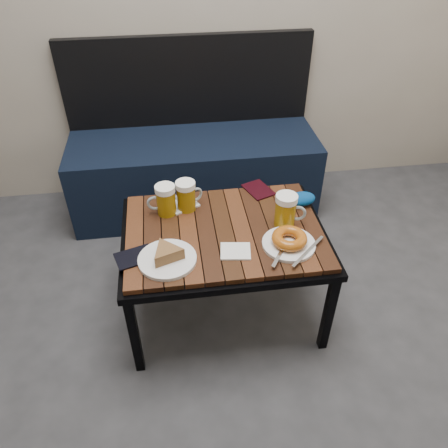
{
  "coord_description": "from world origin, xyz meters",
  "views": [
    {
      "loc": [
        -0.17,
        -0.47,
        1.6
      ],
      "look_at": [
        0.02,
        0.9,
        0.5
      ],
      "focal_mm": 35.0,
      "sensor_mm": 36.0,
      "label": 1
    }
  ],
  "objects": [
    {
      "name": "bench",
      "position": [
        -0.03,
        1.76,
        0.27
      ],
      "size": [
        1.4,
        0.5,
        0.95
      ],
      "color": "black",
      "rests_on": "ground"
    },
    {
      "name": "cafe_table",
      "position": [
        0.02,
        0.9,
        0.43
      ],
      "size": [
        0.84,
        0.62,
        0.47
      ],
      "color": "black",
      "rests_on": "ground"
    },
    {
      "name": "beer_mug_left",
      "position": [
        -0.21,
        1.05,
        0.54
      ],
      "size": [
        0.12,
        0.08,
        0.14
      ],
      "rotation": [
        0.0,
        0.0,
        3.14
      ],
      "color": "#8E690B",
      "rests_on": "cafe_table"
    },
    {
      "name": "beer_mug_centre",
      "position": [
        -0.12,
        1.07,
        0.54
      ],
      "size": [
        0.13,
        0.11,
        0.14
      ],
      "rotation": [
        0.0,
        0.0,
        0.46
      ],
      "color": "#8E690B",
      "rests_on": "cafe_table"
    },
    {
      "name": "beer_mug_right",
      "position": [
        0.28,
        0.9,
        0.54
      ],
      "size": [
        0.14,
        0.1,
        0.14
      ],
      "rotation": [
        0.0,
        0.0,
        -0.21
      ],
      "color": "#8E690B",
      "rests_on": "cafe_table"
    },
    {
      "name": "plate_pie",
      "position": [
        -0.22,
        0.74,
        0.5
      ],
      "size": [
        0.22,
        0.22,
        0.06
      ],
      "color": "white",
      "rests_on": "cafe_table"
    },
    {
      "name": "plate_bagel",
      "position": [
        0.26,
        0.77,
        0.5
      ],
      "size": [
        0.25,
        0.24,
        0.06
      ],
      "color": "white",
      "rests_on": "cafe_table"
    },
    {
      "name": "napkin_left",
      "position": [
        -0.14,
        1.1,
        0.48
      ],
      "size": [
        0.16,
        0.16,
        0.01
      ],
      "rotation": [
        0.0,
        0.0,
        0.46
      ],
      "color": "white",
      "rests_on": "cafe_table"
    },
    {
      "name": "napkin_right",
      "position": [
        0.05,
        0.76,
        0.48
      ],
      "size": [
        0.13,
        0.11,
        0.01
      ],
      "rotation": [
        0.0,
        0.0,
        -0.14
      ],
      "color": "white",
      "rests_on": "cafe_table"
    },
    {
      "name": "passport_navy",
      "position": [
        -0.34,
        0.78,
        0.48
      ],
      "size": [
        0.16,
        0.14,
        0.01
      ],
      "primitive_type": "cube",
      "rotation": [
        0.0,
        0.0,
        -1.27
      ],
      "color": "black",
      "rests_on": "cafe_table"
    },
    {
      "name": "passport_burgundy",
      "position": [
        0.22,
        1.16,
        0.48
      ],
      "size": [
        0.15,
        0.17,
        0.01
      ],
      "primitive_type": "cube",
      "rotation": [
        0.0,
        0.0,
        0.38
      ],
      "color": "black",
      "rests_on": "cafe_table"
    },
    {
      "name": "knit_pouch",
      "position": [
        0.38,
        1.03,
        0.5
      ],
      "size": [
        0.14,
        0.1,
        0.06
      ],
      "primitive_type": "ellipsoid",
      "rotation": [
        0.0,
        0.0,
        0.13
      ],
      "color": "navy",
      "rests_on": "cafe_table"
    }
  ]
}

